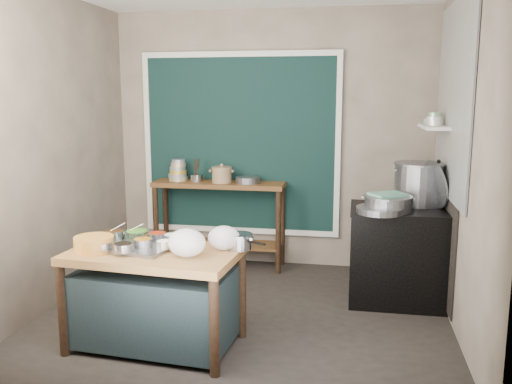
% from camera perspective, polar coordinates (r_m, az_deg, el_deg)
% --- Properties ---
extents(floor, '(3.50, 3.00, 0.02)m').
position_cam_1_polar(floor, '(4.90, -1.19, -12.65)').
color(floor, black).
rests_on(floor, ground).
extents(back_wall, '(3.50, 0.02, 2.80)m').
position_cam_1_polar(back_wall, '(6.03, 1.67, 5.48)').
color(back_wall, gray).
rests_on(back_wall, floor).
extents(left_wall, '(0.02, 3.00, 2.80)m').
position_cam_1_polar(left_wall, '(5.20, -20.68, 4.09)').
color(left_wall, gray).
rests_on(left_wall, floor).
extents(right_wall, '(0.02, 3.00, 2.80)m').
position_cam_1_polar(right_wall, '(4.53, 21.14, 3.27)').
color(right_wall, gray).
rests_on(right_wall, floor).
extents(curtain_panel, '(2.10, 0.02, 1.90)m').
position_cam_1_polar(curtain_panel, '(6.05, -1.68, 5.03)').
color(curtain_panel, black).
rests_on(curtain_panel, back_wall).
extents(curtain_frame, '(2.22, 0.03, 2.02)m').
position_cam_1_polar(curtain_frame, '(6.04, -1.70, 5.02)').
color(curtain_frame, beige).
rests_on(curtain_frame, back_wall).
extents(tile_panel, '(0.02, 1.70, 1.70)m').
position_cam_1_polar(tile_panel, '(5.04, 20.05, 9.10)').
color(tile_panel, '#B2B2AA').
rests_on(tile_panel, right_wall).
extents(soot_patch, '(0.01, 1.30, 1.30)m').
position_cam_1_polar(soot_patch, '(5.28, 19.17, -3.45)').
color(soot_patch, black).
rests_on(soot_patch, right_wall).
extents(wall_shelf, '(0.22, 0.70, 0.03)m').
position_cam_1_polar(wall_shelf, '(5.33, 18.24, 6.53)').
color(wall_shelf, beige).
rests_on(wall_shelf, right_wall).
extents(prep_table, '(1.30, 0.82, 0.75)m').
position_cam_1_polar(prep_table, '(4.23, -10.55, -10.99)').
color(prep_table, olive).
rests_on(prep_table, floor).
extents(back_counter, '(1.45, 0.40, 0.95)m').
position_cam_1_polar(back_counter, '(6.06, -3.87, -3.38)').
color(back_counter, brown).
rests_on(back_counter, floor).
extents(stove_block, '(0.90, 0.68, 0.85)m').
position_cam_1_polar(stove_block, '(5.20, 14.88, -6.55)').
color(stove_block, black).
rests_on(stove_block, floor).
extents(stove_top, '(0.92, 0.69, 0.03)m').
position_cam_1_polar(stove_top, '(5.10, 15.11, -1.80)').
color(stove_top, black).
rests_on(stove_top, stove_block).
extents(condiment_tray, '(0.66, 0.53, 0.03)m').
position_cam_1_polar(condiment_tray, '(4.22, -12.72, -5.58)').
color(condiment_tray, gray).
rests_on(condiment_tray, prep_table).
extents(condiment_bowls, '(0.62, 0.49, 0.07)m').
position_cam_1_polar(condiment_bowls, '(4.23, -12.84, -4.91)').
color(condiment_bowls, silver).
rests_on(condiment_bowls, condiment_tray).
extents(yellow_basin, '(0.34, 0.34, 0.11)m').
position_cam_1_polar(yellow_basin, '(4.20, -16.68, -5.25)').
color(yellow_basin, '#B8762A').
rests_on(yellow_basin, prep_table).
extents(saucepan, '(0.28, 0.28, 0.12)m').
position_cam_1_polar(saucepan, '(4.09, -1.81, -5.19)').
color(saucepan, gray).
rests_on(saucepan, prep_table).
extents(plastic_bag_a, '(0.31, 0.27, 0.21)m').
position_cam_1_polar(plastic_bag_a, '(3.91, -7.30, -5.32)').
color(plastic_bag_a, white).
rests_on(plastic_bag_a, prep_table).
extents(plastic_bag_b, '(0.27, 0.24, 0.18)m').
position_cam_1_polar(plastic_bag_b, '(4.06, -3.39, -4.84)').
color(plastic_bag_b, white).
rests_on(plastic_bag_b, prep_table).
extents(bowl_stack, '(0.21, 0.21, 0.24)m').
position_cam_1_polar(bowl_stack, '(6.10, -8.21, 2.17)').
color(bowl_stack, tan).
rests_on(bowl_stack, back_counter).
extents(utensil_cup, '(0.16, 0.16, 0.08)m').
position_cam_1_polar(utensil_cup, '(6.01, -6.26, 1.47)').
color(utensil_cup, gray).
rests_on(utensil_cup, back_counter).
extents(ceramic_crock, '(0.23, 0.23, 0.15)m').
position_cam_1_polar(ceramic_crock, '(5.91, -3.63, 1.73)').
color(ceramic_crock, '#806345').
rests_on(ceramic_crock, back_counter).
extents(wide_bowl, '(0.33, 0.33, 0.07)m').
position_cam_1_polar(wide_bowl, '(5.88, -0.87, 1.29)').
color(wide_bowl, gray).
rests_on(wide_bowl, back_counter).
extents(stock_pot, '(0.66, 0.66, 0.39)m').
position_cam_1_polar(stock_pot, '(5.29, 16.84, 0.85)').
color(stock_pot, gray).
rests_on(stock_pot, stove_top).
extents(pot_lid, '(0.25, 0.46, 0.44)m').
position_cam_1_polar(pot_lid, '(5.14, 18.33, 0.77)').
color(pot_lid, gray).
rests_on(pot_lid, stove_top).
extents(steamer, '(0.47, 0.47, 0.14)m').
position_cam_1_polar(steamer, '(4.91, 13.70, -1.17)').
color(steamer, gray).
rests_on(steamer, stove_top).
extents(green_cloth, '(0.36, 0.34, 0.02)m').
position_cam_1_polar(green_cloth, '(4.89, 13.74, -0.24)').
color(green_cloth, '#599070').
rests_on(green_cloth, steamer).
extents(shallow_pan, '(0.43, 0.43, 0.05)m').
position_cam_1_polar(shallow_pan, '(4.82, 12.91, -1.87)').
color(shallow_pan, gray).
rests_on(shallow_pan, stove_top).
extents(shelf_bowl_stack, '(0.15, 0.15, 0.12)m').
position_cam_1_polar(shelf_bowl_stack, '(5.31, 18.31, 7.28)').
color(shelf_bowl_stack, silver).
rests_on(shelf_bowl_stack, wall_shelf).
extents(shelf_bowl_green, '(0.18, 0.18, 0.05)m').
position_cam_1_polar(shelf_bowl_green, '(5.56, 17.94, 7.09)').
color(shelf_bowl_green, gray).
rests_on(shelf_bowl_green, wall_shelf).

